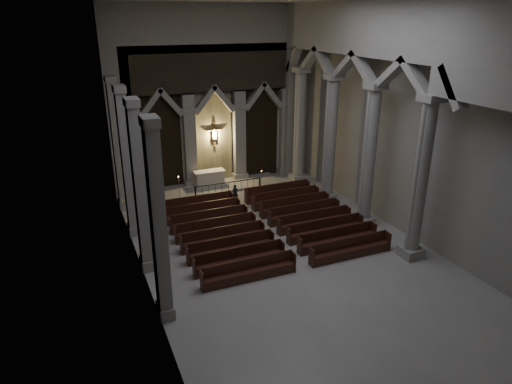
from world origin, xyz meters
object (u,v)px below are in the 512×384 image
at_px(altar_rail, 228,186).
at_px(pews, 266,227).
at_px(candle_stand_left, 180,193).
at_px(worshipper, 235,193).
at_px(candle_stand_right, 261,183).
at_px(altar, 209,178).

xyz_separation_m(altar_rail, pews, (0.00, -6.15, -0.28)).
bearing_deg(altar_rail, pews, -90.00).
height_order(altar_rail, pews, pews).
height_order(candle_stand_left, pews, candle_stand_left).
bearing_deg(candle_stand_left, altar_rail, -8.43).
bearing_deg(worshipper, candle_stand_right, 45.47).
bearing_deg(altar, candle_stand_right, -24.41).
distance_m(altar_rail, pews, 6.15).
xyz_separation_m(altar_rail, worshipper, (-0.01, -1.34, -0.03)).
distance_m(altar, candle_stand_left, 2.78).
relative_size(candle_stand_left, pews, 0.16).
distance_m(altar_rail, candle_stand_right, 2.55).
xyz_separation_m(candle_stand_left, candle_stand_right, (5.73, -0.20, -0.08)).
distance_m(pews, worshipper, 4.81).
relative_size(altar, candle_stand_left, 1.36).
bearing_deg(candle_stand_left, altar, 27.82).
distance_m(altar, pews, 7.96).
relative_size(altar, pews, 0.22).
relative_size(candle_stand_right, worshipper, 1.12).
xyz_separation_m(candle_stand_left, worshipper, (3.20, -1.82, 0.14)).
xyz_separation_m(candle_stand_right, pews, (-2.52, -6.42, -0.02)).
bearing_deg(altar_rail, candle_stand_right, 6.28).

